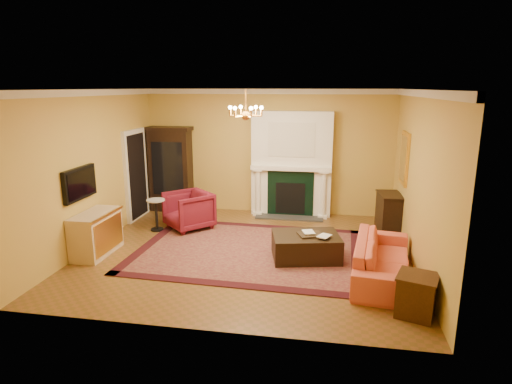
% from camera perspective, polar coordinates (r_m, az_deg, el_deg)
% --- Properties ---
extents(floor, '(6.00, 5.50, 0.02)m').
position_cam_1_polar(floor, '(8.21, -1.28, -8.00)').
color(floor, brown).
rests_on(floor, ground).
extents(ceiling, '(6.00, 5.50, 0.02)m').
position_cam_1_polar(ceiling, '(7.62, -1.40, 13.58)').
color(ceiling, silver).
rests_on(ceiling, wall_back).
extents(wall_back, '(6.00, 0.02, 3.00)m').
position_cam_1_polar(wall_back, '(10.46, 1.58, 5.35)').
color(wall_back, gold).
rests_on(wall_back, floor).
extents(wall_front, '(6.00, 0.02, 3.00)m').
position_cam_1_polar(wall_front, '(5.18, -7.22, -3.62)').
color(wall_front, gold).
rests_on(wall_front, floor).
extents(wall_left, '(0.02, 5.50, 3.00)m').
position_cam_1_polar(wall_left, '(8.85, -20.86, 2.89)').
color(wall_left, gold).
rests_on(wall_left, floor).
extents(wall_right, '(0.02, 5.50, 3.00)m').
position_cam_1_polar(wall_right, '(7.79, 20.96, 1.48)').
color(wall_right, gold).
rests_on(wall_right, floor).
extents(fireplace, '(1.90, 0.70, 2.50)m').
position_cam_1_polar(fireplace, '(10.25, 4.74, 3.40)').
color(fireplace, white).
rests_on(fireplace, wall_back).
extents(crown_molding, '(6.00, 5.50, 0.12)m').
position_cam_1_polar(crown_molding, '(8.56, -0.13, 13.15)').
color(crown_molding, silver).
rests_on(crown_molding, ceiling).
extents(doorway, '(0.08, 1.05, 2.10)m').
position_cam_1_polar(doorway, '(10.38, -15.68, 2.22)').
color(doorway, silver).
rests_on(doorway, wall_left).
extents(tv_panel, '(0.09, 0.95, 0.58)m').
position_cam_1_polar(tv_panel, '(8.35, -22.45, 1.07)').
color(tv_panel, black).
rests_on(tv_panel, wall_left).
extents(gilt_mirror, '(0.06, 0.76, 1.05)m').
position_cam_1_polar(gilt_mirror, '(9.11, 19.16, 4.27)').
color(gilt_mirror, gold).
rests_on(gilt_mirror, wall_right).
extents(chandelier, '(0.63, 0.55, 0.53)m').
position_cam_1_polar(chandelier, '(7.63, -1.38, 10.57)').
color(chandelier, gold).
rests_on(chandelier, ceiling).
extents(oriental_rug, '(4.33, 3.31, 0.02)m').
position_cam_1_polar(oriental_rug, '(8.24, -0.93, -7.79)').
color(oriental_rug, '#4B101C').
rests_on(oriental_rug, floor).
extents(china_cabinet, '(1.00, 0.46, 2.01)m').
position_cam_1_polar(china_cabinet, '(10.88, -11.27, 2.77)').
color(china_cabinet, black).
rests_on(china_cabinet, floor).
extents(wingback_armchair, '(1.20, 1.20, 0.90)m').
position_cam_1_polar(wingback_armchair, '(9.48, -8.98, -2.20)').
color(wingback_armchair, maroon).
rests_on(wingback_armchair, floor).
extents(pedestal_table, '(0.39, 0.39, 0.70)m').
position_cam_1_polar(pedestal_table, '(9.49, -13.16, -2.68)').
color(pedestal_table, black).
rests_on(pedestal_table, floor).
extents(commode, '(0.52, 1.08, 0.80)m').
position_cam_1_polar(commode, '(8.49, -20.55, -5.21)').
color(commode, '#C9B493').
rests_on(commode, floor).
extents(coral_sofa, '(0.91, 2.24, 0.85)m').
position_cam_1_polar(coral_sofa, '(7.31, 16.55, -7.75)').
color(coral_sofa, '#C4483E').
rests_on(coral_sofa, floor).
extents(end_table, '(0.61, 0.61, 0.55)m').
position_cam_1_polar(end_table, '(6.36, 20.59, -12.90)').
color(end_table, '#3E2110').
rests_on(end_table, floor).
extents(console_table, '(0.50, 0.79, 0.83)m').
position_cam_1_polar(console_table, '(9.50, 17.31, -2.87)').
color(console_table, black).
rests_on(console_table, floor).
extents(leather_ottoman, '(1.34, 1.09, 0.44)m').
position_cam_1_polar(leather_ottoman, '(7.85, 6.66, -7.21)').
color(leather_ottoman, black).
rests_on(leather_ottoman, oriental_rug).
extents(ottoman_tray, '(0.52, 0.46, 0.03)m').
position_cam_1_polar(ottoman_tray, '(7.75, 7.28, -5.66)').
color(ottoman_tray, black).
rests_on(ottoman_tray, leather_ottoman).
extents(book_a, '(0.19, 0.08, 0.26)m').
position_cam_1_polar(book_a, '(7.73, 6.35, -4.56)').
color(book_a, gray).
rests_on(book_a, ottoman_tray).
extents(book_b, '(0.18, 0.10, 0.26)m').
position_cam_1_polar(book_b, '(7.64, 8.46, -4.84)').
color(book_b, gray).
rests_on(book_b, ottoman_tray).
extents(topiary_left, '(0.16, 0.16, 0.43)m').
position_cam_1_polar(topiary_left, '(10.23, 1.54, 4.96)').
color(topiary_left, tan).
rests_on(topiary_left, fireplace).
extents(topiary_right, '(0.15, 0.15, 0.40)m').
position_cam_1_polar(topiary_right, '(10.14, 8.13, 4.64)').
color(topiary_right, tan).
rests_on(topiary_right, fireplace).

